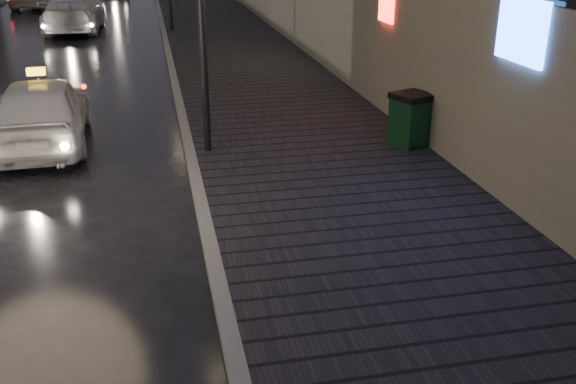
# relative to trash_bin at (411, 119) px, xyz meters

# --- Properties ---
(ground) EXTENTS (120.00, 120.00, 0.00)m
(ground) POSITION_rel_trash_bin_xyz_m (-5.80, -5.48, -0.68)
(ground) COLOR black
(ground) RESTS_ON ground
(sidewalk) EXTENTS (4.60, 58.00, 0.15)m
(sidewalk) POSITION_rel_trash_bin_xyz_m (-1.90, 15.52, -0.60)
(sidewalk) COLOR black
(sidewalk) RESTS_ON ground
(curb) EXTENTS (0.20, 58.00, 0.15)m
(curb) POSITION_rel_trash_bin_xyz_m (-4.30, 15.52, -0.60)
(curb) COLOR slate
(curb) RESTS_ON ground
(trash_bin) EXTENTS (0.88, 0.88, 1.04)m
(trash_bin) POSITION_rel_trash_bin_xyz_m (0.00, 0.00, 0.00)
(trash_bin) COLOR black
(trash_bin) RESTS_ON sidewalk
(taxi_near) EXTENTS (1.91, 4.33, 1.45)m
(taxi_near) POSITION_rel_trash_bin_xyz_m (-7.15, 1.99, 0.05)
(taxi_near) COLOR silver
(taxi_near) RESTS_ON ground
(taxi_mid) EXTENTS (2.38, 5.49, 1.57)m
(taxi_mid) POSITION_rel_trash_bin_xyz_m (-7.98, 17.96, 0.11)
(taxi_mid) COLOR white
(taxi_mid) RESTS_ON ground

